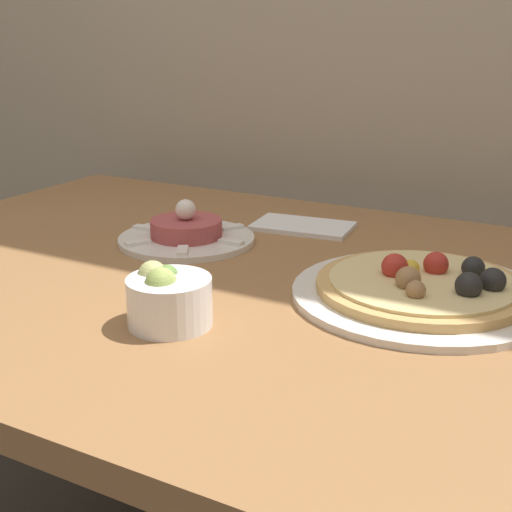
# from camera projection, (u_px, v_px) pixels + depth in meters

# --- Properties ---
(dining_table) EXTENTS (1.26, 0.89, 0.77)m
(dining_table) POSITION_uv_depth(u_px,v_px,m) (232.00, 337.00, 1.05)
(dining_table) COLOR olive
(dining_table) RESTS_ON ground_plane
(pizza_plate) EXTENTS (0.34, 0.34, 0.05)m
(pizza_plate) POSITION_uv_depth(u_px,v_px,m) (423.00, 288.00, 0.92)
(pizza_plate) COLOR silver
(pizza_plate) RESTS_ON dining_table
(tartare_plate) EXTENTS (0.22, 0.22, 0.07)m
(tartare_plate) POSITION_uv_depth(u_px,v_px,m) (186.00, 233.00, 1.16)
(tartare_plate) COLOR silver
(tartare_plate) RESTS_ON dining_table
(small_bowl) EXTENTS (0.10, 0.10, 0.07)m
(small_bowl) POSITION_uv_depth(u_px,v_px,m) (168.00, 297.00, 0.84)
(small_bowl) COLOR white
(small_bowl) RESTS_ON dining_table
(napkin) EXTENTS (0.18, 0.12, 0.01)m
(napkin) POSITION_uv_depth(u_px,v_px,m) (303.00, 226.00, 1.24)
(napkin) COLOR white
(napkin) RESTS_ON dining_table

